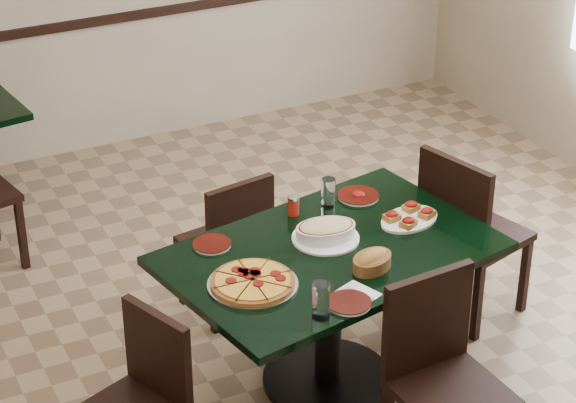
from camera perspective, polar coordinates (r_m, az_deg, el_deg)
name	(u,v)px	position (r m, az deg, el deg)	size (l,w,h in m)	color
floor	(310,351)	(5.73, 1.12, -7.63)	(5.50, 5.50, 0.00)	#876C4E
room_shell	(332,1)	(6.98, 2.25, 10.16)	(5.50, 5.50, 5.50)	silver
main_table	(329,283)	(5.21, 2.11, -4.16)	(1.62, 1.21, 0.75)	black
chair_far	(231,240)	(5.76, -2.92, -1.95)	(0.44, 0.44, 0.82)	black
chair_near	(440,368)	(4.81, 7.73, -8.37)	(0.46, 0.46, 0.92)	black
chair_right	(466,227)	(5.77, 9.02, -1.30)	(0.55, 0.55, 0.96)	black
chair_left	(143,394)	(4.78, -7.40, -9.66)	(0.49, 0.49, 0.81)	black
pepperoni_pizza	(253,282)	(4.85, -1.81, -4.12)	(0.40, 0.40, 0.04)	silver
lasagna_casserole	(326,231)	(5.16, 1.93, -1.49)	(0.31, 0.31, 0.09)	white
bread_basket	(372,261)	(4.96, 4.29, -3.02)	(0.24, 0.21, 0.09)	brown
bruschetta_platter	(409,216)	(5.35, 6.18, -0.76)	(0.36, 0.29, 0.05)	white
side_plate_near	(349,303)	(4.74, 3.11, -5.16)	(0.19, 0.19, 0.02)	white
side_plate_far_r	(358,196)	(5.54, 3.59, 0.30)	(0.21, 0.21, 0.03)	white
side_plate_far_l	(212,244)	(5.14, -3.89, -2.18)	(0.18, 0.18, 0.02)	white
napkin_setting	(356,295)	(4.80, 3.46, -4.76)	(0.21, 0.21, 0.01)	white
water_glass_a	(328,193)	(5.42, 2.05, 0.45)	(0.07, 0.07, 0.15)	white
water_glass_b	(321,301)	(4.62, 1.69, -5.05)	(0.08, 0.08, 0.16)	white
pepper_shaker	(293,205)	(5.36, 0.28, -0.20)	(0.06, 0.06, 0.10)	#AA2912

